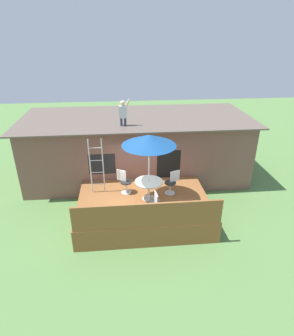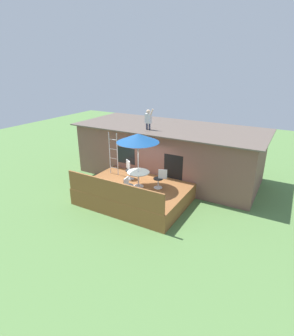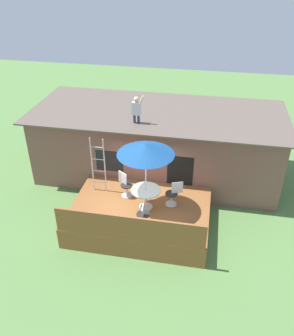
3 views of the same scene
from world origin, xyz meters
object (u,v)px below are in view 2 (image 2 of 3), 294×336
(person_figure, at_px, (148,118))
(patio_chair_left, at_px, (129,170))
(patio_umbrella, at_px, (138,138))
(step_ladder, at_px, (113,154))
(patio_chair_right, at_px, (160,179))
(patio_chair_near, at_px, (128,187))
(patio_table, at_px, (138,175))

(person_figure, height_order, patio_chair_left, person_figure)
(patio_umbrella, xyz_separation_m, step_ladder, (-1.90, 0.71, -1.25))
(patio_chair_right, bearing_deg, person_figure, -70.50)
(person_figure, xyz_separation_m, patio_chair_right, (1.74, -2.03, -2.29))
(patio_chair_left, xyz_separation_m, patio_chair_right, (1.81, -0.23, 0.00))
(step_ladder, bearing_deg, person_figure, 57.06)
(person_figure, relative_size, patio_chair_near, 1.21)
(patio_umbrella, height_order, person_figure, person_figure)
(patio_table, distance_m, patio_umbrella, 1.76)
(patio_chair_right, xyz_separation_m, patio_chair_near, (-0.82, -1.42, 0.00))
(patio_chair_left, bearing_deg, patio_chair_near, -25.23)
(patio_table, relative_size, patio_chair_left, 1.13)
(patio_table, height_order, person_figure, person_figure)
(patio_chair_left, height_order, patio_chair_right, same)
(patio_umbrella, height_order, step_ladder, patio_umbrella)
(person_figure, height_order, patio_chair_right, person_figure)
(patio_chair_near, bearing_deg, patio_table, 0.00)
(patio_table, bearing_deg, person_figure, 108.84)
(patio_umbrella, distance_m, step_ladder, 2.38)
(patio_chair_left, height_order, patio_chair_near, same)
(patio_chair_near, bearing_deg, step_ladder, 42.81)
(patio_table, bearing_deg, patio_chair_left, 146.42)
(patio_table, distance_m, person_figure, 3.32)
(patio_umbrella, relative_size, step_ladder, 1.15)
(patio_chair_left, relative_size, patio_chair_near, 1.00)
(person_figure, bearing_deg, step_ladder, -122.94)
(patio_umbrella, height_order, patio_chair_right, patio_umbrella)
(person_figure, height_order, patio_chair_near, person_figure)
(patio_umbrella, relative_size, patio_chair_near, 2.76)
(patio_table, distance_m, patio_chair_right, 1.01)
(patio_chair_near, bearing_deg, person_figure, 9.04)
(patio_umbrella, distance_m, patio_chair_right, 2.14)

